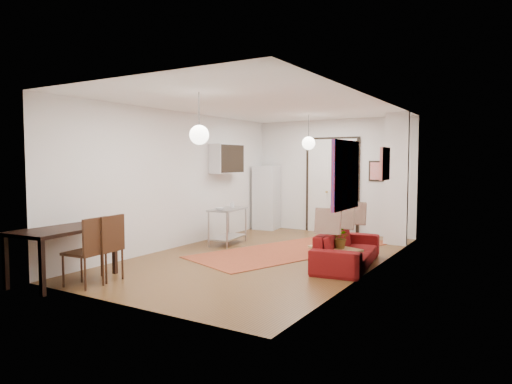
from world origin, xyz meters
The scene contains 27 objects.
floor centered at (0.00, 0.00, 0.00)m, with size 7.00×7.00×0.00m, color brown.
ceiling centered at (0.00, 0.00, 2.90)m, with size 4.20×7.00×0.02m, color white.
wall_back centered at (0.00, 3.50, 1.45)m, with size 4.20×0.02×2.90m, color silver.
wall_front centered at (0.00, -3.50, 1.45)m, with size 4.20×0.02×2.90m, color silver.
wall_left centered at (-2.10, 0.00, 1.45)m, with size 0.02×7.00×2.90m, color silver.
wall_right centered at (2.10, 0.00, 1.45)m, with size 0.02×7.00×2.90m, color silver.
double_doors centered at (0.00, 3.46, 1.20)m, with size 1.44×0.06×2.50m, color silver.
stub_partition centered at (1.85, 2.55, 1.45)m, with size 0.50×0.10×2.90m, color silver.
wall_cabinet centered at (-1.92, 1.50, 1.90)m, with size 0.35×1.00×0.70m, color silver.
painting_popart centered at (2.08, -1.25, 1.65)m, with size 0.05×1.00×1.00m, color red.
painting_abstract centered at (2.08, 0.80, 1.80)m, with size 0.05×0.50×0.60m, color beige.
poster_back centered at (1.15, 3.47, 1.60)m, with size 0.40×0.03×0.50m, color red.
print_left centered at (-2.07, 2.00, 1.95)m, with size 0.03×0.44×0.54m, color #A36444.
pendant_back centered at (0.00, 2.00, 2.25)m, with size 0.30×0.30×0.80m.
pendant_front centered at (0.00, -2.00, 2.25)m, with size 0.30×0.30×0.80m.
kilim_rug centered at (0.22, 0.93, 0.01)m, with size 1.71×4.55×0.01m, color #A54B29.
sofa centered at (1.62, 0.12, 0.31)m, with size 2.11×0.82×0.62m, color maroon.
coffee_table centered at (1.55, -0.27, 0.33)m, with size 0.96×0.74×0.38m.
potted_plant centered at (1.65, -0.27, 0.56)m, with size 0.33×0.29×0.37m, color #3F6C30.
kitchen_counter centered at (-1.36, 0.72, 0.49)m, with size 0.66×1.10×0.80m.
bowl centered at (-1.36, 0.42, 0.82)m, with size 0.19×0.19×0.05m, color silver.
soap_bottle centered at (-1.41, 0.97, 0.88)m, with size 0.08×0.07×0.17m, color teal.
fridge centered at (-1.75, 3.13, 0.86)m, with size 0.61×0.61×1.71m, color silver.
dining_table centered at (-1.75, -3.15, 0.74)m, with size 1.00×1.58×0.83m.
dining_chair_near centered at (-1.26, -2.73, 0.60)m, with size 0.54×0.72×1.03m.
dining_chair_far centered at (-1.26, -3.05, 0.60)m, with size 0.54×0.72×1.03m.
black_side_chair centered at (0.46, 3.04, 0.48)m, with size 0.50×0.51×0.83m.
Camera 1 is at (4.36, -7.55, 1.86)m, focal length 32.00 mm.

